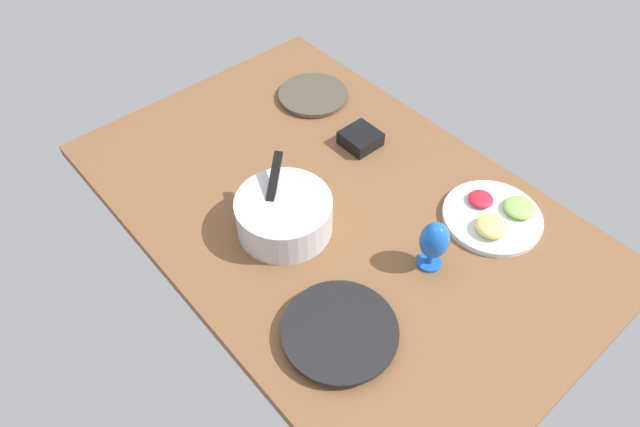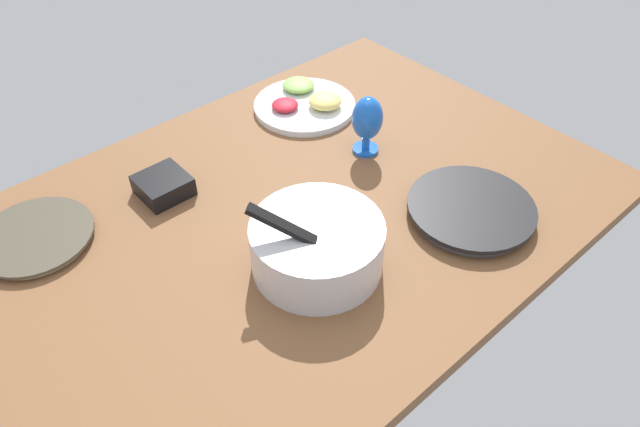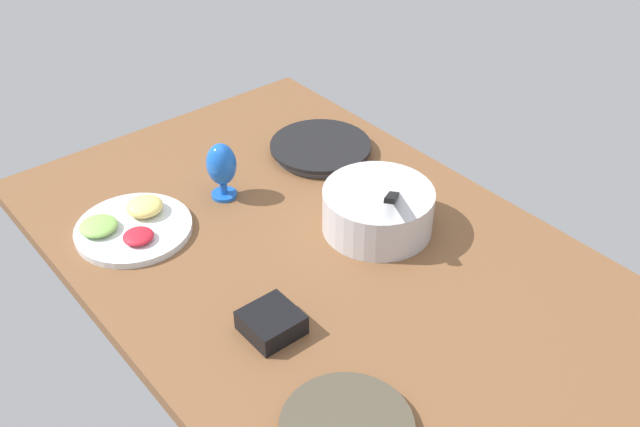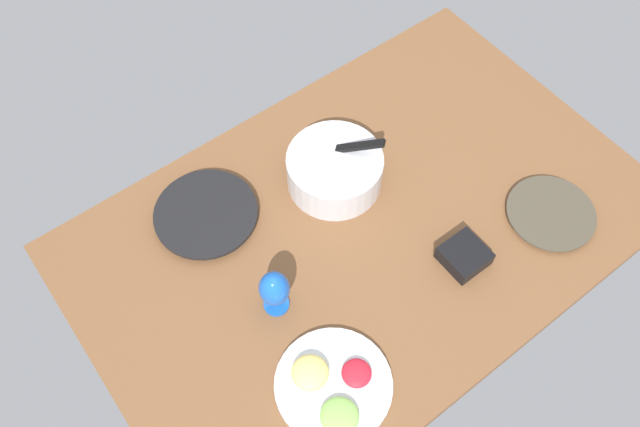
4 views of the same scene
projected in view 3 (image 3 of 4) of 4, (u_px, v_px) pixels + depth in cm
name	position (u px, v px, depth cm)	size (l,w,h in cm)	color
ground_plane	(318.00, 256.00, 180.13)	(160.00, 104.00, 4.00)	brown
dinner_plate_left	(321.00, 148.00, 214.03)	(29.47, 29.47, 3.12)	#4C4C51
mixing_bowl	(378.00, 208.00, 182.45)	(27.76, 27.76, 18.28)	silver
fruit_platter	(132.00, 226.00, 184.08)	(29.25, 29.25, 5.57)	silver
hurricane_glass_blue	(222.00, 166.00, 191.76)	(7.95, 7.95, 16.04)	blue
square_bowl_black	(271.00, 322.00, 155.45)	(11.39, 11.39, 4.83)	black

